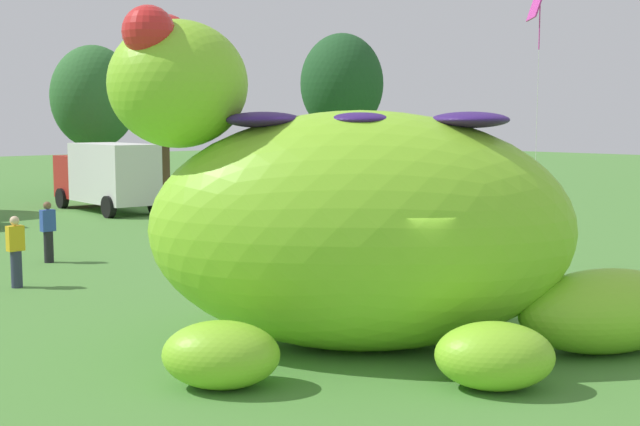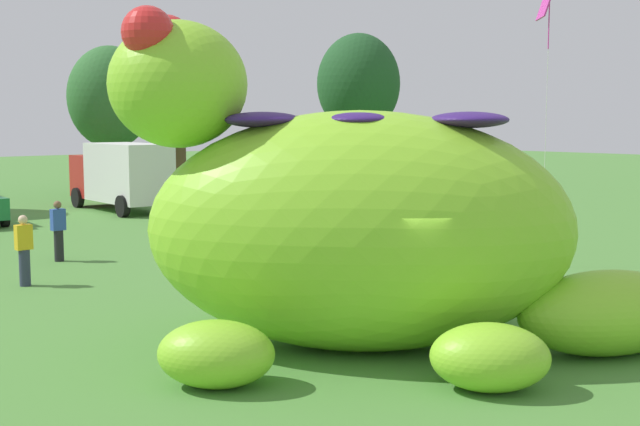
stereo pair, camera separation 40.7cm
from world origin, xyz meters
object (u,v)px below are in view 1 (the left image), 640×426
object	(u,v)px
box_truck	(107,175)
spectator_wandering	(171,201)
spectator_by_cars	(199,204)
giant_inflatable_creature	(361,227)
spectator_near_inflatable	(16,252)
spectator_mid_field	(48,232)

from	to	relation	value
box_truck	spectator_wandering	xyz separation A→B (m)	(-0.25, -5.37, -0.75)
spectator_by_cars	spectator_wandering	bearing A→B (deg)	94.81
box_truck	giant_inflatable_creature	bearing A→B (deg)	-108.81
spectator_near_inflatable	spectator_wandering	xyz separation A→B (m)	(9.62, 8.06, 0.00)
spectator_wandering	spectator_by_cars	bearing A→B (deg)	-85.19
box_truck	spectator_by_cars	bearing A→B (deg)	-90.85
box_truck	spectator_mid_field	xyz separation A→B (m)	(-7.74, -10.65, -0.75)
spectator_mid_field	spectator_by_cars	xyz separation A→B (m)	(7.63, 3.60, 0.00)
box_truck	spectator_mid_field	size ratio (longest dim) A/B	3.81
spectator_mid_field	spectator_near_inflatable	bearing A→B (deg)	-127.34
giant_inflatable_creature	box_truck	size ratio (longest dim) A/B	1.61
spectator_by_cars	spectator_wandering	xyz separation A→B (m)	(-0.14, 1.67, 0.00)
spectator_near_inflatable	spectator_mid_field	xyz separation A→B (m)	(2.13, 2.79, 0.00)
giant_inflatable_creature	spectator_mid_field	bearing A→B (deg)	90.01
giant_inflatable_creature	spectator_mid_field	distance (m)	12.12
spectator_mid_field	spectator_by_cars	size ratio (longest dim) A/B	1.00
box_truck	spectator_by_cars	size ratio (longest dim) A/B	3.81
spectator_wandering	box_truck	bearing A→B (deg)	87.39
giant_inflatable_creature	box_truck	world-z (taller)	giant_inflatable_creature
spectator_wandering	spectator_near_inflatable	bearing A→B (deg)	-140.03
giant_inflatable_creature	spectator_near_inflatable	world-z (taller)	giant_inflatable_creature
box_truck	spectator_near_inflatable	distance (m)	16.69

